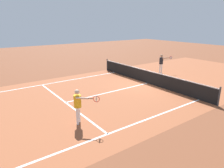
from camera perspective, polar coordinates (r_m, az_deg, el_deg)
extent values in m
plane|color=brown|center=(15.09, 9.93, 0.22)|extent=(60.00, 60.00, 0.00)
cube|color=#9E5433|center=(15.09, 9.93, 0.22)|extent=(10.62, 24.40, 0.00)
cube|color=white|center=(15.43, -17.44, 0.06)|extent=(0.10, 11.89, 0.01)
cube|color=white|center=(8.57, 1.32, -12.98)|extent=(0.10, 11.89, 0.01)
cube|color=white|center=(11.61, -12.91, -5.09)|extent=(8.22, 0.10, 0.01)
cube|color=white|center=(13.08, 0.04, -2.12)|extent=(0.10, 6.40, 0.01)
cylinder|color=#33383D|center=(18.83, -1.36, 5.48)|extent=(0.09, 0.09, 1.07)
cylinder|color=#33383D|center=(12.10, 27.88, -3.12)|extent=(0.09, 0.09, 1.07)
cube|color=black|center=(14.97, 10.01, 1.89)|extent=(10.40, 0.02, 0.91)
cube|color=white|center=(14.85, 10.11, 3.68)|extent=(10.40, 0.03, 0.05)
cylinder|color=white|center=(9.19, -9.27, -8.35)|extent=(0.11, 0.11, 0.77)
cylinder|color=white|center=(9.00, -9.70, -8.93)|extent=(0.11, 0.11, 0.77)
cylinder|color=gold|center=(8.83, -9.69, -4.78)|extent=(0.32, 0.32, 0.54)
sphere|color=beige|center=(8.69, -9.82, -2.22)|extent=(0.21, 0.21, 0.21)
cylinder|color=beige|center=(8.98, -9.35, -4.34)|extent=(0.08, 0.08, 0.53)
cylinder|color=beige|center=(8.52, -8.44, -3.94)|extent=(0.43, 0.43, 0.08)
cylinder|color=black|center=(8.42, -6.01, -4.10)|extent=(0.17, 0.18, 0.03)
torus|color=red|center=(8.37, -4.41, -4.21)|extent=(0.21, 0.22, 0.28)
cylinder|color=silver|center=(8.37, -4.41, -4.21)|extent=(0.18, 0.18, 0.25)
cylinder|color=white|center=(18.38, 13.31, 4.32)|extent=(0.11, 0.11, 0.81)
cylinder|color=white|center=(18.21, 13.74, 4.18)|extent=(0.11, 0.11, 0.81)
cylinder|color=black|center=(18.16, 13.67, 6.37)|extent=(0.32, 0.32, 0.57)
sphere|color=#A87A5B|center=(18.09, 13.77, 7.72)|extent=(0.22, 0.22, 0.22)
cylinder|color=#A87A5B|center=(18.29, 13.34, 6.49)|extent=(0.08, 0.08, 0.55)
cylinder|color=#A87A5B|center=(18.17, 14.74, 7.05)|extent=(0.17, 0.56, 0.08)
cylinder|color=black|center=(18.42, 15.66, 7.10)|extent=(0.07, 0.22, 0.03)
torus|color=red|center=(18.58, 16.22, 7.14)|extent=(0.07, 0.28, 0.28)
cylinder|color=silver|center=(18.58, 16.22, 7.14)|extent=(0.25, 0.05, 0.25)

